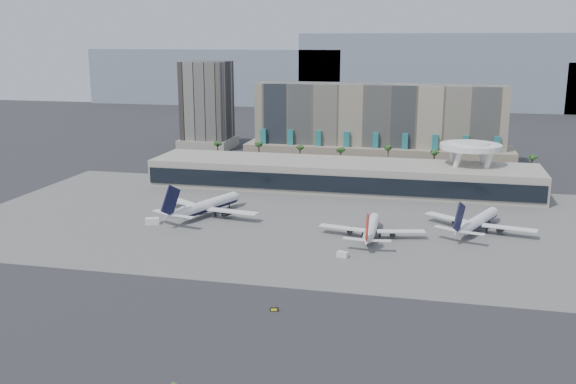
% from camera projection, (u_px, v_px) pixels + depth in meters
% --- Properties ---
extents(ground, '(900.00, 900.00, 0.00)m').
position_uv_depth(ground, '(284.00, 274.00, 181.67)').
color(ground, '#232326').
rests_on(ground, ground).
extents(apron_pad, '(260.00, 130.00, 0.06)m').
position_uv_depth(apron_pad, '(319.00, 222.00, 233.78)').
color(apron_pad, '#5B5B59').
rests_on(apron_pad, ground).
extents(mountain_ridge, '(680.00, 60.00, 70.00)m').
position_uv_depth(mountain_ridge, '(425.00, 76.00, 614.04)').
color(mountain_ridge, gray).
rests_on(mountain_ridge, ground).
extents(hotel, '(140.00, 30.00, 42.00)m').
position_uv_depth(hotel, '(378.00, 132.00, 340.86)').
color(hotel, '#9E927A').
rests_on(hotel, ground).
extents(office_tower, '(30.00, 30.00, 52.00)m').
position_uv_depth(office_tower, '(207.00, 110.00, 386.63)').
color(office_tower, black).
rests_on(office_tower, ground).
extents(terminal, '(170.00, 32.50, 14.50)m').
position_uv_depth(terminal, '(341.00, 174.00, 284.25)').
color(terminal, '#AFA99A').
rests_on(terminal, ground).
extents(saucer_structure, '(26.00, 26.00, 21.89)m').
position_uv_depth(saucer_structure, '(471.00, 150.00, 275.29)').
color(saucer_structure, white).
rests_on(saucer_structure, ground).
extents(palm_row, '(157.80, 2.80, 13.10)m').
position_uv_depth(palm_row, '(366.00, 153.00, 315.11)').
color(palm_row, brown).
rests_on(palm_row, ground).
extents(airliner_left, '(41.56, 42.91, 15.55)m').
position_uv_depth(airliner_left, '(207.00, 206.00, 240.85)').
color(airliner_left, white).
rests_on(airliner_left, ground).
extents(airliner_centre, '(35.91, 36.93, 12.75)m').
position_uv_depth(airliner_centre, '(371.00, 228.00, 214.28)').
color(airliner_centre, white).
rests_on(airliner_centre, ground).
extents(airliner_right, '(37.38, 38.50, 14.19)m').
position_uv_depth(airliner_right, '(477.00, 221.00, 221.24)').
color(airliner_right, white).
rests_on(airliner_right, ground).
extents(service_vehicle_a, '(5.39, 4.14, 2.37)m').
position_uv_depth(service_vehicle_a, '(152.00, 221.00, 230.26)').
color(service_vehicle_a, white).
rests_on(service_vehicle_a, ground).
extents(service_vehicle_b, '(3.80, 2.85, 1.74)m').
position_uv_depth(service_vehicle_b, '(343.00, 254.00, 195.61)').
color(service_vehicle_b, silver).
rests_on(service_vehicle_b, ground).
extents(taxiway_sign, '(2.12, 0.87, 0.96)m').
position_uv_depth(taxiway_sign, '(274.00, 309.00, 156.82)').
color(taxiway_sign, black).
rests_on(taxiway_sign, ground).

